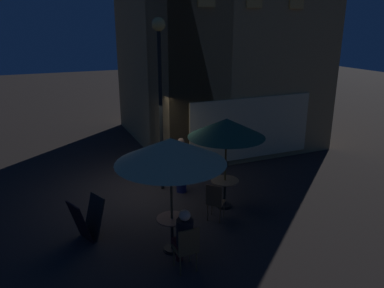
# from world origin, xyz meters

# --- Properties ---
(ground_plane) EXTENTS (60.00, 60.00, 0.00)m
(ground_plane) POSITION_xyz_m (0.00, 0.00, 0.00)
(ground_plane) COLOR #2D2724
(cafe_building) EXTENTS (6.55, 7.01, 7.92)m
(cafe_building) POSITION_xyz_m (3.29, 3.13, 3.95)
(cafe_building) COLOR tan
(cafe_building) RESTS_ON ground
(street_lamp_near_corner) EXTENTS (0.36, 0.36, 4.80)m
(street_lamp_near_corner) POSITION_xyz_m (0.58, -0.03, 3.44)
(street_lamp_near_corner) COLOR black
(street_lamp_near_corner) RESTS_ON ground
(menu_sandwich_board) EXTENTS (0.82, 0.76, 0.96)m
(menu_sandwich_board) POSITION_xyz_m (-1.84, -1.93, 0.49)
(menu_sandwich_board) COLOR black
(menu_sandwich_board) RESTS_ON ground
(cafe_table_0) EXTENTS (0.73, 0.73, 0.76)m
(cafe_table_0) POSITION_xyz_m (1.71, -1.76, 0.55)
(cafe_table_0) COLOR black
(cafe_table_0) RESTS_ON ground
(cafe_table_1) EXTENTS (0.65, 0.65, 0.77)m
(cafe_table_1) POSITION_xyz_m (-0.26, -3.10, 0.53)
(cafe_table_1) COLOR black
(cafe_table_1) RESTS_ON ground
(patio_umbrella_0) EXTENTS (1.95, 1.95, 2.41)m
(patio_umbrella_0) POSITION_xyz_m (1.71, -1.76, 2.16)
(patio_umbrella_0) COLOR black
(patio_umbrella_0) RESTS_ON ground
(patio_umbrella_1) EXTENTS (2.24, 2.24, 2.52)m
(patio_umbrella_1) POSITION_xyz_m (-0.26, -3.10, 2.25)
(patio_umbrella_1) COLOR black
(patio_umbrella_1) RESTS_ON ground
(cafe_chair_0) EXTENTS (0.56, 0.56, 0.97)m
(cafe_chair_0) POSITION_xyz_m (1.14, -2.32, 0.57)
(cafe_chair_0) COLOR brown
(cafe_chair_0) RESTS_ON ground
(cafe_chair_1) EXTENTS (0.43, 0.43, 0.97)m
(cafe_chair_1) POSITION_xyz_m (-0.25, -3.90, 0.57)
(cafe_chair_1) COLOR brown
(cafe_chair_1) RESTS_ON ground
(patron_seated_0) EXTENTS (0.34, 0.54, 1.29)m
(patron_seated_0) POSITION_xyz_m (-0.25, -3.75, 0.73)
(patron_seated_0) COLOR #481617
(patron_seated_0) RESTS_ON ground
(patron_standing_1) EXTENTS (0.34, 0.34, 1.62)m
(patron_standing_1) POSITION_xyz_m (1.01, -0.44, 0.81)
(patron_standing_1) COLOR navy
(patron_standing_1) RESTS_ON ground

